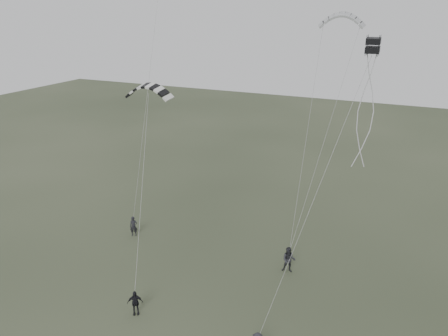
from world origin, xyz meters
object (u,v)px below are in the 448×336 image
at_px(flyer_center, 135,303).
at_px(kite_striped, 148,86).
at_px(flyer_right, 289,260).
at_px(kite_box, 373,45).
at_px(flyer_left, 134,226).
at_px(kite_pale_large, 342,15).

bearing_deg(flyer_center, kite_striped, 77.99).
relative_size(flyer_right, kite_box, 2.60).
distance_m(flyer_left, flyer_center, 10.11).
bearing_deg(kite_box, kite_pale_large, 105.74).
xyz_separation_m(flyer_center, kite_box, (11.62, 6.25, 15.26)).
bearing_deg(kite_box, flyer_center, -153.68).
distance_m(flyer_center, kite_striped, 14.09).
bearing_deg(flyer_left, flyer_center, -83.99).
relative_size(kite_pale_large, kite_striped, 1.03).
bearing_deg(kite_pale_large, flyer_right, -98.63).
height_order(flyer_left, kite_box, kite_box).
xyz_separation_m(kite_pale_large, kite_box, (3.74, -11.74, -1.28)).
height_order(flyer_right, kite_box, kite_box).
xyz_separation_m(flyer_left, kite_box, (17.53, -1.96, 15.23)).
bearing_deg(kite_striped, kite_pale_large, 46.67).
xyz_separation_m(flyer_center, kite_striped, (-2.59, 6.66, 12.14)).
xyz_separation_m(kite_striped, kite_box, (14.21, -0.41, 3.12)).
height_order(flyer_left, kite_striped, kite_striped).
height_order(flyer_left, kite_pale_large, kite_pale_large).
bearing_deg(flyer_center, flyer_right, 15.56).
bearing_deg(kite_striped, kite_box, -2.24).
bearing_deg(kite_striped, flyer_center, -69.31).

